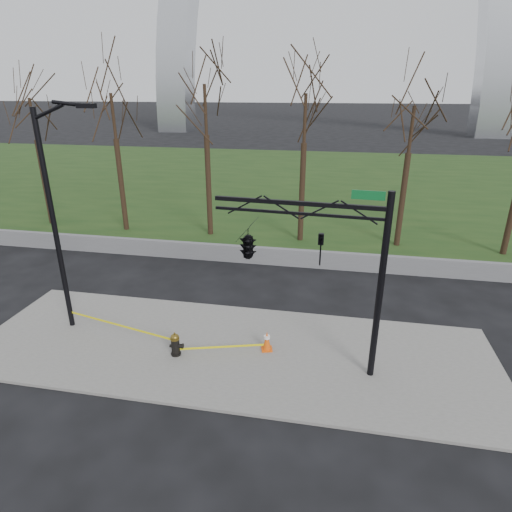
% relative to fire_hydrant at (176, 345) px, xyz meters
% --- Properties ---
extents(ground, '(500.00, 500.00, 0.00)m').
position_rel_fire_hydrant_xyz_m(ground, '(1.70, 0.68, -0.49)').
color(ground, black).
rests_on(ground, ground).
extents(sidewalk, '(18.00, 6.00, 0.10)m').
position_rel_fire_hydrant_xyz_m(sidewalk, '(1.70, 0.68, -0.44)').
color(sidewalk, slate).
rests_on(sidewalk, ground).
extents(grass_strip, '(120.00, 40.00, 0.06)m').
position_rel_fire_hydrant_xyz_m(grass_strip, '(1.70, 30.68, -0.46)').
color(grass_strip, '#1A3613').
rests_on(grass_strip, ground).
extents(guardrail, '(60.00, 0.30, 0.90)m').
position_rel_fire_hydrant_xyz_m(guardrail, '(1.70, 8.68, -0.04)').
color(guardrail, '#59595B').
rests_on(guardrail, ground).
extents(tree_row, '(37.52, 4.00, 9.54)m').
position_rel_fire_hydrant_xyz_m(tree_row, '(-2.54, 12.68, 4.28)').
color(tree_row, black).
rests_on(tree_row, ground).
extents(fire_hydrant, '(0.52, 0.34, 0.85)m').
position_rel_fire_hydrant_xyz_m(fire_hydrant, '(0.00, 0.00, 0.00)').
color(fire_hydrant, black).
rests_on(fire_hydrant, sidewalk).
extents(traffic_cone, '(0.45, 0.45, 0.71)m').
position_rel_fire_hydrant_xyz_m(traffic_cone, '(2.98, 0.86, -0.04)').
color(traffic_cone, '#E6520C').
rests_on(traffic_cone, sidewalk).
extents(street_light, '(2.39, 0.44, 8.21)m').
position_rel_fire_hydrant_xyz_m(street_light, '(-4.40, 1.09, 4.20)').
color(street_light, black).
rests_on(street_light, ground).
extents(traffic_signal_mast, '(5.09, 2.51, 6.00)m').
position_rel_fire_hydrant_xyz_m(traffic_signal_mast, '(3.20, 0.38, 3.66)').
color(traffic_signal_mast, black).
rests_on(traffic_signal_mast, ground).
extents(caution_tape, '(7.60, 1.12, 0.43)m').
position_rel_fire_hydrant_xyz_m(caution_tape, '(-0.81, 0.51, 0.03)').
color(caution_tape, yellow).
rests_on(caution_tape, ground).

